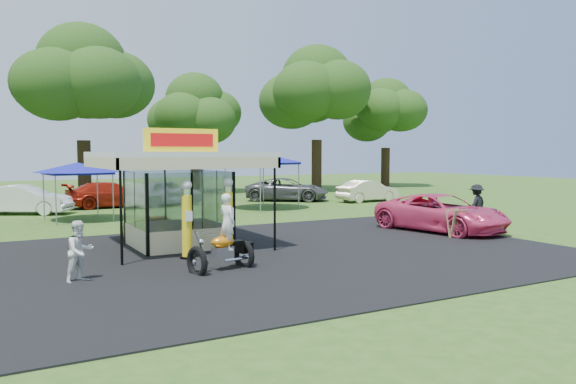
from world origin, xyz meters
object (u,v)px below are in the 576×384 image
at_px(spectator_west, 80,251).
at_px(gas_pump_left, 187,221).
at_px(tent_east, 262,158).
at_px(a_frame_sign, 456,224).
at_px(gas_station_kiosk, 178,197).
at_px(kiosk_car, 160,226).
at_px(bg_car_e, 368,191).
at_px(spectator_east_a, 477,204).
at_px(bg_car_a, 25,200).
at_px(gas_pump_right, 228,218).
at_px(pink_sedan, 441,213).
at_px(motorcycle, 225,240).
at_px(tent_west, 77,168).
at_px(bg_car_d, 287,189).
at_px(bg_car_c, 165,192).
at_px(bg_car_b, 111,195).

bearing_deg(spectator_west, gas_pump_left, -2.82).
xyz_separation_m(gas_pump_left, tent_east, (9.26, 13.27, 1.81)).
bearing_deg(gas_pump_left, a_frame_sign, -4.93).
xyz_separation_m(gas_station_kiosk, tent_east, (8.74, 10.81, 1.24)).
relative_size(kiosk_car, bg_car_e, 0.63).
distance_m(spectator_west, tent_east, 19.68).
bearing_deg(spectator_east_a, gas_station_kiosk, -15.38).
height_order(spectator_west, bg_car_a, spectator_west).
bearing_deg(gas_station_kiosk, gas_pump_right, -69.25).
distance_m(gas_station_kiosk, bg_car_a, 14.88).
distance_m(a_frame_sign, pink_sedan, 1.82).
bearing_deg(motorcycle, tent_west, 83.90).
bearing_deg(bg_car_d, gas_pump_left, 179.83).
height_order(bg_car_c, bg_car_d, bg_car_c).
distance_m(kiosk_car, tent_west, 8.27).
distance_m(gas_station_kiosk, bg_car_b, 16.09).
relative_size(bg_car_a, bg_car_c, 0.97).
bearing_deg(bg_car_e, bg_car_c, 70.52).
distance_m(spectator_east_a, tent_west, 19.41).
relative_size(kiosk_car, pink_sedan, 0.49).
height_order(bg_car_a, bg_car_d, bg_car_a).
distance_m(bg_car_d, bg_car_e, 5.58).
xyz_separation_m(gas_station_kiosk, tent_west, (-1.84, 9.99, 0.82)).
relative_size(a_frame_sign, kiosk_car, 0.40).
relative_size(bg_car_b, tent_west, 1.31).
bearing_deg(gas_pump_left, gas_station_kiosk, 78.21).
bearing_deg(a_frame_sign, bg_car_e, 68.41).
height_order(kiosk_car, bg_car_d, bg_car_d).
bearing_deg(bg_car_c, a_frame_sign, 179.94).
distance_m(bg_car_b, tent_west, 6.91).
bearing_deg(bg_car_a, bg_car_c, -53.66).
bearing_deg(gas_station_kiosk, a_frame_sign, -18.42).
height_order(bg_car_d, tent_east, tent_east).
distance_m(gas_station_kiosk, gas_pump_left, 2.58).
relative_size(pink_sedan, bg_car_b, 1.06).
height_order(a_frame_sign, pink_sedan, pink_sedan).
bearing_deg(spectator_east_a, tent_east, -76.80).
bearing_deg(bg_car_a, kiosk_car, -133.32).
bearing_deg(tent_west, spectator_west, -98.56).
distance_m(motorcycle, kiosk_car, 6.81).
relative_size(bg_car_d, bg_car_e, 1.29).
xyz_separation_m(pink_sedan, bg_car_e, (6.31, 13.40, -0.06)).
distance_m(gas_pump_left, bg_car_e, 22.70).
xyz_separation_m(a_frame_sign, bg_car_a, (-14.09, 17.69, 0.23)).
height_order(spectator_east_a, bg_car_e, spectator_east_a).
relative_size(a_frame_sign, bg_car_d, 0.20).
bearing_deg(bg_car_e, kiosk_car, 115.22).
relative_size(kiosk_car, spectator_west, 1.75).
xyz_separation_m(a_frame_sign, spectator_west, (-14.10, -0.69, 0.23)).
distance_m(gas_station_kiosk, motorcycle, 4.68).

